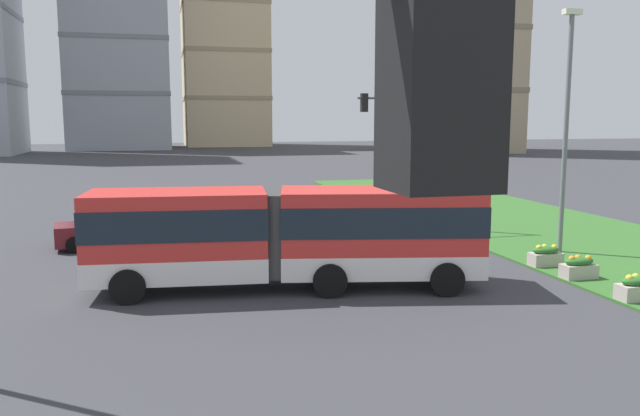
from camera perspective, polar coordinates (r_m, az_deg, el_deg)
name	(u,v)px	position (r m, az deg, el deg)	size (l,w,h in m)	color
articulated_bus	(287,234)	(19.22, -2.96, -2.38)	(12.02, 4.45, 3.00)	red
car_maroon_sedan	(112,228)	(26.96, -18.11, -1.69)	(4.59, 2.45, 1.58)	maroon
flower_planter_3	(637,288)	(20.03, 26.52, -6.40)	(1.10, 0.56, 0.74)	#B7AD9E
flower_planter_4	(579,267)	(21.93, 22.17, -4.94)	(1.10, 0.56, 0.74)	#B7AD9E
flower_planter_5	(546,256)	(23.35, 19.55, -4.04)	(1.10, 0.56, 0.74)	#B7AD9E
traffic_light_far_right	(413,138)	(28.96, 8.37, 6.24)	(4.00, 0.28, 6.19)	#474C51
streetlight_median	(566,123)	(25.51, 21.20, 7.15)	(0.70, 0.28, 9.05)	slate
apartment_tower_westcentre	(116,17)	(113.92, -17.78, 15.98)	(16.23, 16.42, 42.97)	#9EA3AD
apartment_tower_centre	(224,32)	(121.34, -8.60, 15.34)	(15.01, 14.86, 41.20)	beige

